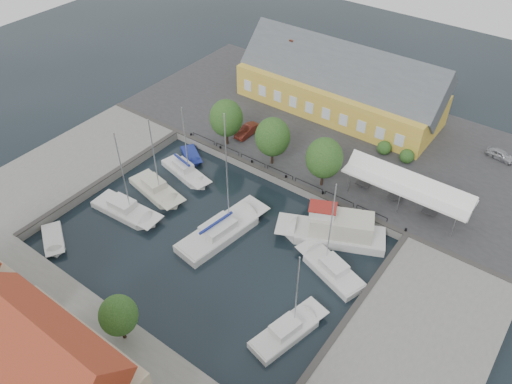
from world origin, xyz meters
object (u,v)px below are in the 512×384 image
(east_boat_a, at_px, (331,270))
(launch_sw, at_px, (54,241))
(warehouse, at_px, (336,85))
(west_boat_c, at_px, (126,211))
(trawler, at_px, (335,231))
(launch_nw, at_px, (191,156))
(car_silver, at_px, (501,155))
(east_boat_c, at_px, (287,332))
(west_boat_b, at_px, (156,191))
(car_red, at_px, (247,131))
(west_boat_a, at_px, (185,173))
(center_sailboat, at_px, (222,232))
(tent_canopy, at_px, (408,185))

(east_boat_a, xyz_separation_m, launch_sw, (-25.51, -13.62, -0.17))
(warehouse, bearing_deg, east_boat_a, -60.85)
(east_boat_a, relative_size, west_boat_c, 0.97)
(trawler, height_order, launch_sw, trawler)
(warehouse, height_order, launch_nw, warehouse)
(warehouse, xyz_separation_m, car_silver, (22.76, 1.16, -2.83))
(east_boat_c, bearing_deg, launch_nw, 149.18)
(warehouse, height_order, west_boat_b, warehouse)
(car_red, xyz_separation_m, launch_nw, (-3.64, -7.06, -1.57))
(trawler, relative_size, east_boat_a, 1.04)
(west_boat_c, bearing_deg, west_boat_a, 85.77)
(west_boat_a, bearing_deg, launch_nw, 120.86)
(center_sailboat, xyz_separation_m, east_boat_a, (11.96, 2.35, -0.10))
(warehouse, distance_m, east_boat_a, 30.46)
(west_boat_a, bearing_deg, tent_canopy, 21.74)
(tent_canopy, distance_m, center_sailboat, 20.58)
(warehouse, bearing_deg, trawler, -60.19)
(tent_canopy, xyz_separation_m, center_sailboat, (-13.86, -14.85, -3.32))
(tent_canopy, xyz_separation_m, launch_nw, (-25.82, -6.38, -3.59))
(west_boat_c, xyz_separation_m, launch_nw, (-1.22, 12.21, -0.17))
(warehouse, xyz_separation_m, car_red, (-5.59, -13.17, -2.77))
(east_boat_c, relative_size, launch_sw, 1.86)
(car_red, xyz_separation_m, west_boat_c, (-2.42, -19.27, -1.40))
(tent_canopy, height_order, center_sailboat, center_sailboat)
(tent_canopy, xyz_separation_m, car_silver, (6.16, 15.02, -2.09))
(car_red, xyz_separation_m, east_boat_a, (20.28, -13.18, -1.40))
(west_boat_a, distance_m, west_boat_b, 4.52)
(car_silver, relative_size, east_boat_a, 0.31)
(west_boat_b, bearing_deg, launch_sw, -104.07)
(car_silver, bearing_deg, west_boat_a, 139.29)
(car_silver, height_order, launch_nw, car_silver)
(center_sailboat, relative_size, launch_sw, 2.80)
(car_red, xyz_separation_m, trawler, (18.25, -8.93, -0.64))
(car_silver, xyz_separation_m, west_boat_b, (-30.55, -29.06, -1.34))
(car_silver, xyz_separation_m, launch_nw, (-31.98, -21.40, -1.51))
(tent_canopy, height_order, west_boat_b, west_boat_b)
(east_boat_a, relative_size, east_boat_c, 1.13)
(warehouse, height_order, car_silver, warehouse)
(tent_canopy, bearing_deg, center_sailboat, -133.03)
(east_boat_a, distance_m, launch_nw, 24.69)
(west_boat_c, distance_m, launch_nw, 12.27)
(tent_canopy, bearing_deg, car_silver, 67.70)
(east_boat_c, relative_size, west_boat_a, 0.96)
(car_silver, relative_size, west_boat_c, 0.30)
(launch_sw, bearing_deg, center_sailboat, 39.71)
(west_boat_a, bearing_deg, warehouse, 72.59)
(east_boat_a, bearing_deg, tent_canopy, 81.34)
(trawler, distance_m, launch_nw, 21.99)
(car_red, height_order, launch_nw, car_red)
(launch_sw, bearing_deg, launch_nw, 85.38)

